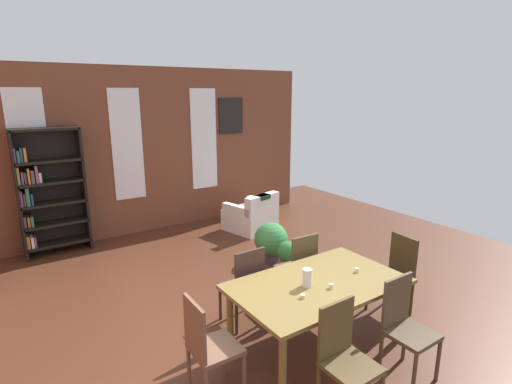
# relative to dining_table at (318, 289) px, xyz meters

# --- Properties ---
(ground_plane) EXTENTS (10.59, 10.59, 0.00)m
(ground_plane) POSITION_rel_dining_table_xyz_m (-0.50, 0.44, -0.66)
(ground_plane) COLOR #4F2A1A
(back_wall_brick) EXTENTS (7.58, 0.12, 3.06)m
(back_wall_brick) POSITION_rel_dining_table_xyz_m (-0.50, 4.57, 0.87)
(back_wall_brick) COLOR brown
(back_wall_brick) RESTS_ON ground
(window_pane_0) EXTENTS (0.55, 0.02, 1.99)m
(window_pane_0) POSITION_rel_dining_table_xyz_m (-2.04, 4.50, 1.02)
(window_pane_0) COLOR white
(window_pane_1) EXTENTS (0.55, 0.02, 1.99)m
(window_pane_1) POSITION_rel_dining_table_xyz_m (-0.50, 4.50, 1.02)
(window_pane_1) COLOR white
(window_pane_2) EXTENTS (0.55, 0.02, 1.99)m
(window_pane_2) POSITION_rel_dining_table_xyz_m (1.03, 4.50, 1.02)
(window_pane_2) COLOR white
(dining_table) EXTENTS (1.77, 1.06, 0.74)m
(dining_table) POSITION_rel_dining_table_xyz_m (0.00, 0.00, 0.00)
(dining_table) COLOR brown
(dining_table) RESTS_ON ground
(vase_on_table) EXTENTS (0.10, 0.10, 0.18)m
(vase_on_table) POSITION_rel_dining_table_xyz_m (-0.15, 0.00, 0.17)
(vase_on_table) COLOR silver
(vase_on_table) RESTS_ON dining_table
(tealight_candle_0) EXTENTS (0.04, 0.04, 0.04)m
(tealight_candle_0) POSITION_rel_dining_table_xyz_m (-0.34, -0.15, 0.09)
(tealight_candle_0) COLOR silver
(tealight_candle_0) RESTS_ON dining_table
(tealight_candle_1) EXTENTS (0.04, 0.04, 0.05)m
(tealight_candle_1) POSITION_rel_dining_table_xyz_m (0.50, -0.06, 0.10)
(tealight_candle_1) COLOR silver
(tealight_candle_1) RESTS_ON dining_table
(tealight_candle_2) EXTENTS (0.04, 0.04, 0.05)m
(tealight_candle_2) POSITION_rel_dining_table_xyz_m (0.02, -0.17, 0.10)
(tealight_candle_2) COLOR silver
(tealight_candle_2) RESTS_ON dining_table
(dining_chair_far_left) EXTENTS (0.40, 0.40, 0.95)m
(dining_chair_far_left) POSITION_rel_dining_table_xyz_m (-0.40, 0.76, -0.15)
(dining_chair_far_left) COLOR #3D2A25
(dining_chair_far_left) RESTS_ON ground
(dining_chair_far_right) EXTENTS (0.42, 0.42, 0.95)m
(dining_chair_far_right) POSITION_rel_dining_table_xyz_m (0.39, 0.76, -0.15)
(dining_chair_far_right) COLOR #4E4027
(dining_chair_far_right) RESTS_ON ground
(dining_chair_head_left) EXTENTS (0.41, 0.41, 0.95)m
(dining_chair_head_left) POSITION_rel_dining_table_xyz_m (-1.26, 0.00, -0.15)
(dining_chair_head_left) COLOR brown
(dining_chair_head_left) RESTS_ON ground
(dining_chair_near_left) EXTENTS (0.40, 0.40, 0.95)m
(dining_chair_near_left) POSITION_rel_dining_table_xyz_m (-0.40, -0.76, -0.15)
(dining_chair_near_left) COLOR #4F3E22
(dining_chair_near_left) RESTS_ON ground
(dining_chair_head_right) EXTENTS (0.43, 0.43, 0.95)m
(dining_chair_head_right) POSITION_rel_dining_table_xyz_m (1.26, -0.01, -0.15)
(dining_chair_head_right) COLOR #3B2C17
(dining_chair_head_right) RESTS_ON ground
(dining_chair_near_right) EXTENTS (0.40, 0.40, 0.95)m
(dining_chair_near_right) POSITION_rel_dining_table_xyz_m (0.40, -0.76, -0.15)
(dining_chair_near_right) COLOR #4B3B29
(dining_chair_near_right) RESTS_ON ground
(bookshelf_tall) EXTENTS (1.00, 0.34, 2.07)m
(bookshelf_tall) POSITION_rel_dining_table_xyz_m (-1.88, 4.31, 0.39)
(bookshelf_tall) COLOR black
(bookshelf_tall) RESTS_ON ground
(armchair_white) EXTENTS (0.96, 0.96, 0.75)m
(armchair_white) POSITION_rel_dining_table_xyz_m (1.46, 3.41, -0.38)
(armchair_white) COLOR white
(armchair_white) RESTS_ON ground
(potted_plant_by_shelf) EXTENTS (0.31, 0.31, 0.49)m
(potted_plant_by_shelf) POSITION_rel_dining_table_xyz_m (0.84, 1.53, -0.40)
(potted_plant_by_shelf) COLOR #9E6042
(potted_plant_by_shelf) RESTS_ON ground
(potted_plant_corner) EXTENTS (0.53, 0.53, 0.62)m
(potted_plant_corner) POSITION_rel_dining_table_xyz_m (0.91, 2.04, -0.33)
(potted_plant_corner) COLOR #333338
(potted_plant_corner) RESTS_ON ground
(framed_picture) EXTENTS (0.56, 0.03, 0.72)m
(framed_picture) POSITION_rel_dining_table_xyz_m (1.67, 4.50, 1.47)
(framed_picture) COLOR black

